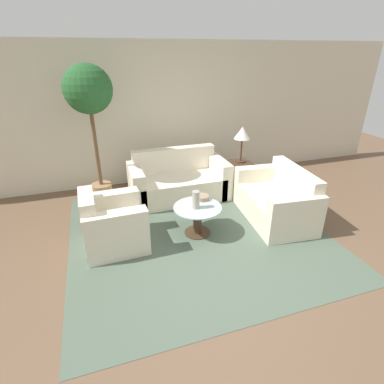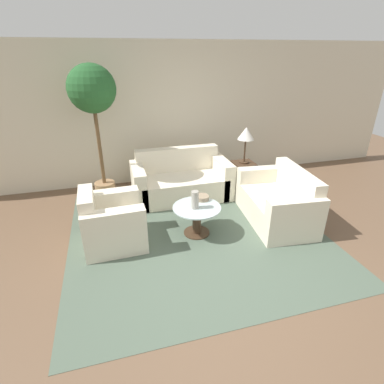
{
  "view_description": "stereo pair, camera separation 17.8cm",
  "coord_description": "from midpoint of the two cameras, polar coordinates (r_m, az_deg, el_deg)",
  "views": [
    {
      "loc": [
        -1.32,
        -2.65,
        2.41
      ],
      "look_at": [
        -0.08,
        1.08,
        0.55
      ],
      "focal_mm": 28.0,
      "sensor_mm": 36.0,
      "label": 1
    },
    {
      "loc": [
        -1.15,
        -2.7,
        2.41
      ],
      "look_at": [
        -0.08,
        1.08,
        0.55
      ],
      "focal_mm": 28.0,
      "sensor_mm": 36.0,
      "label": 2
    }
  ],
  "objects": [
    {
      "name": "ground_plane",
      "position": [
        3.8,
        5.11,
        -14.11
      ],
      "size": [
        14.0,
        14.0,
        0.0
      ],
      "primitive_type": "plane",
      "color": "brown"
    },
    {
      "name": "wall_back",
      "position": [
        5.95,
        -6.24,
        14.42
      ],
      "size": [
        10.0,
        0.06,
        2.6
      ],
      "color": "beige",
      "rests_on": "ground_plane"
    },
    {
      "name": "rug",
      "position": [
        4.4,
        -0.14,
        -7.78
      ],
      "size": [
        3.54,
        3.42,
        0.01
      ],
      "color": "#4C5B4C",
      "rests_on": "ground_plane"
    },
    {
      "name": "sofa_main",
      "position": [
        5.39,
        -3.63,
        2.0
      ],
      "size": [
        1.7,
        0.85,
        0.83
      ],
      "color": "beige",
      "rests_on": "ground_plane"
    },
    {
      "name": "armchair",
      "position": [
        4.17,
        -16.43,
        -6.38
      ],
      "size": [
        0.81,
        0.83,
        0.8
      ],
      "rotation": [
        0.0,
        0.0,
        1.6
      ],
      "color": "beige",
      "rests_on": "ground_plane"
    },
    {
      "name": "loveseat",
      "position": [
        4.82,
        15.05,
        -1.77
      ],
      "size": [
        0.94,
        1.48,
        0.82
      ],
      "rotation": [
        0.0,
        0.0,
        -1.66
      ],
      "color": "beige",
      "rests_on": "ground_plane"
    },
    {
      "name": "coffee_table",
      "position": [
        4.26,
        -0.14,
        -4.67
      ],
      "size": [
        0.68,
        0.68,
        0.43
      ],
      "color": "#422D1E",
      "rests_on": "ground_plane"
    },
    {
      "name": "side_table",
      "position": [
        5.7,
        8.13,
        3.08
      ],
      "size": [
        0.38,
        0.38,
        0.55
      ],
      "color": "#422D1E",
      "rests_on": "ground_plane"
    },
    {
      "name": "table_lamp",
      "position": [
        5.45,
        8.64,
        10.82
      ],
      "size": [
        0.29,
        0.29,
        0.65
      ],
      "color": "#422D1E",
      "rests_on": "side_table"
    },
    {
      "name": "potted_plant",
      "position": [
        5.02,
        -19.96,
        16.05
      ],
      "size": [
        0.74,
        0.74,
        2.26
      ],
      "color": "#93704C",
      "rests_on": "ground_plane"
    },
    {
      "name": "vase",
      "position": [
        4.1,
        -0.5,
        -1.5
      ],
      "size": [
        0.1,
        0.1,
        0.25
      ],
      "color": "#9E998E",
      "rests_on": "coffee_table"
    },
    {
      "name": "bowl",
      "position": [
        4.38,
        0.74,
        -1.05
      ],
      "size": [
        0.21,
        0.21,
        0.06
      ],
      "color": "gray",
      "rests_on": "coffee_table"
    }
  ]
}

